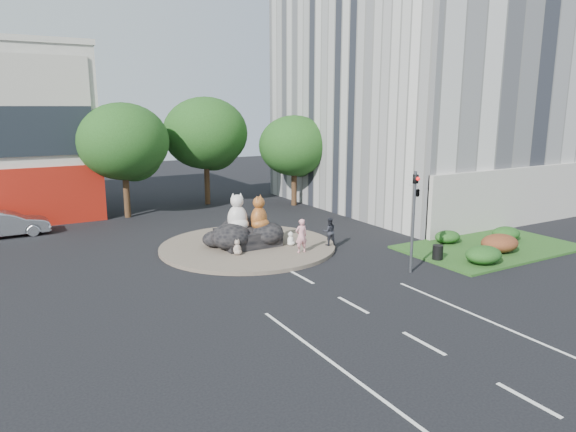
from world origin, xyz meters
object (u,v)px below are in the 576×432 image
at_px(kitten_calico, 237,247).
at_px(pedestrian_dark, 329,231).
at_px(cat_tabby, 259,212).
at_px(pedestrian_pink, 301,236).
at_px(litter_bin, 438,252).
at_px(parked_car, 7,224).
at_px(kitten_white, 291,238).
at_px(cat_white, 237,212).

height_order(kitten_calico, pedestrian_dark, pedestrian_dark).
bearing_deg(cat_tabby, pedestrian_pink, -98.65).
distance_m(pedestrian_pink, litter_bin, 7.22).
height_order(cat_tabby, pedestrian_dark, cat_tabby).
height_order(pedestrian_pink, parked_car, pedestrian_pink).
bearing_deg(litter_bin, pedestrian_pink, 141.93).
bearing_deg(pedestrian_pink, kitten_calico, -18.58).
xyz_separation_m(kitten_calico, litter_bin, (8.83, -5.82, -0.12)).
bearing_deg(pedestrian_dark, kitten_white, -11.64).
distance_m(pedestrian_dark, litter_bin, 6.06).
bearing_deg(cat_white, kitten_white, -12.07).
relative_size(kitten_white, parked_car, 0.17).
relative_size(pedestrian_pink, pedestrian_dark, 1.16).
height_order(kitten_white, pedestrian_dark, pedestrian_dark).
bearing_deg(pedestrian_pink, kitten_white, -93.21).
bearing_deg(kitten_white, pedestrian_pink, -146.12).
xyz_separation_m(cat_white, kitten_calico, (-0.76, -1.60, -1.55)).
bearing_deg(pedestrian_pink, litter_bin, 146.90).
bearing_deg(cat_white, litter_bin, -25.62).
bearing_deg(litter_bin, cat_white, 137.42).
bearing_deg(cat_tabby, kitten_white, -69.88).
relative_size(pedestrian_pink, parked_car, 0.39).
xyz_separation_m(pedestrian_pink, pedestrian_dark, (2.16, 0.49, -0.13)).
xyz_separation_m(cat_white, cat_tabby, (1.15, -0.42, -0.08)).
distance_m(cat_tabby, pedestrian_pink, 3.01).
distance_m(kitten_calico, parked_car, 15.49).
height_order(kitten_white, pedestrian_pink, pedestrian_pink).
bearing_deg(kitten_calico, cat_white, 69.61).
relative_size(pedestrian_pink, litter_bin, 2.43).
height_order(kitten_white, litter_bin, kitten_white).
xyz_separation_m(cat_white, pedestrian_pink, (2.41, -2.98, -1.05)).
distance_m(kitten_white, pedestrian_dark, 2.24).
xyz_separation_m(cat_white, pedestrian_dark, (4.57, -2.49, -1.18)).
distance_m(pedestrian_pink, pedestrian_dark, 2.22).
distance_m(kitten_white, pedestrian_pink, 1.62).
height_order(cat_white, cat_tabby, cat_white).
height_order(cat_tabby, litter_bin, cat_tabby).
bearing_deg(kitten_calico, pedestrian_dark, -4.40).
xyz_separation_m(cat_white, litter_bin, (8.07, -7.42, -1.68)).
xyz_separation_m(kitten_white, pedestrian_pink, (-0.22, -1.52, 0.51)).
bearing_deg(pedestrian_dark, parked_car, -21.42).
relative_size(cat_tabby, kitten_white, 2.39).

